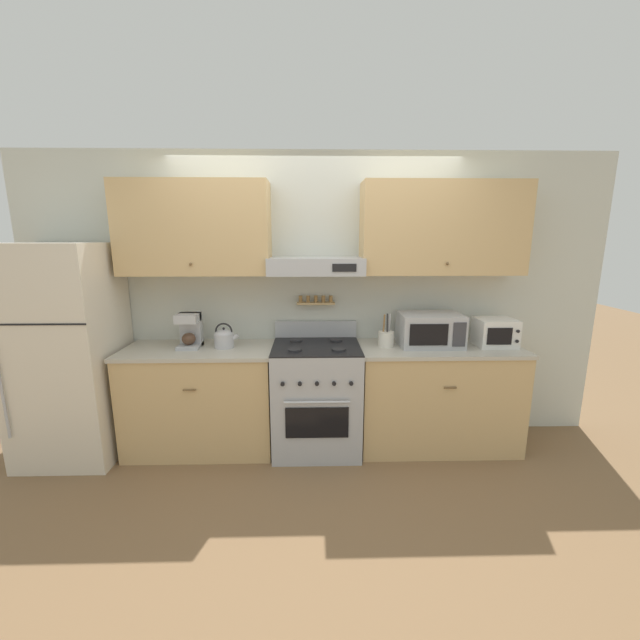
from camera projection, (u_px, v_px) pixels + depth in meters
ground_plane at (317, 464)px, 3.22m from camera, size 16.00×16.00×0.00m
wall_back at (319, 274)px, 3.46m from camera, size 5.20×0.46×2.55m
counter_left at (201, 398)px, 3.41m from camera, size 1.26×0.62×0.91m
counter_right at (437, 396)px, 3.45m from camera, size 1.38×0.62×0.91m
stove_range at (316, 397)px, 3.40m from camera, size 0.74×0.67×1.08m
refrigerator at (68, 353)px, 3.22m from camera, size 0.76×0.73×1.79m
tea_kettle at (224, 338)px, 3.32m from camera, size 0.21×0.17×0.21m
coffee_maker at (190, 330)px, 3.32m from camera, size 0.18×0.22×0.29m
microwave at (430, 330)px, 3.37m from camera, size 0.52×0.36×0.28m
utensil_crock at (386, 338)px, 3.35m from camera, size 0.14×0.14×0.28m
toaster_oven at (495, 332)px, 3.37m from camera, size 0.32×0.29×0.24m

